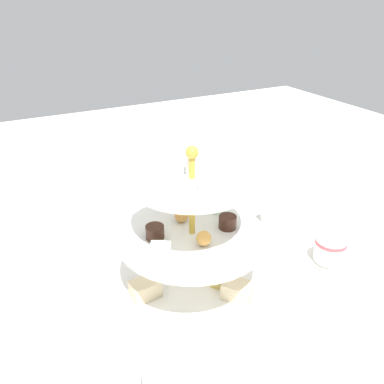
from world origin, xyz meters
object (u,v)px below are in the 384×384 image
Objects in this scene: butter_knife_left at (15,294)px; tiered_serving_stand at (192,246)px; butter_knife_right at (375,359)px; water_glass_mid_back at (170,203)px; water_glass_short_left at (277,213)px; teacup_with_saucer at (329,252)px.

tiered_serving_stand is at bearing 94.32° from butter_knife_left.
water_glass_mid_back is at bearing 80.16° from butter_knife_right.
butter_knife_left is (-0.28, 0.12, -0.08)m from tiered_serving_stand.
water_glass_short_left is at bearing 112.48° from butter_knife_left.
water_glass_mid_back reaches higher than teacup_with_saucer.
water_glass_short_left is at bearing 17.57° from tiered_serving_stand.
water_glass_mid_back is at bearing 74.96° from tiered_serving_stand.
water_glass_short_left is 0.49× the size of butter_knife_left.
teacup_with_saucer is 0.35m from water_glass_mid_back.
water_glass_mid_back is at bearing 133.87° from butter_knife_left.
butter_knife_left is at bearing -163.02° from water_glass_mid_back.
butter_knife_right is (0.16, -0.26, -0.08)m from tiered_serving_stand.
water_glass_short_left reaches higher than butter_knife_right.
butter_knife_right is at bearing -104.52° from water_glass_short_left.
water_glass_mid_back is (0.34, 0.10, 0.04)m from butter_knife_left.
teacup_with_saucer is at bearing -54.83° from water_glass_mid_back.
water_glass_short_left is 0.53m from butter_knife_left.
teacup_with_saucer is 0.53× the size of butter_knife_left.
teacup_with_saucer is at bearing 98.53° from butter_knife_left.
tiered_serving_stand is 1.77× the size of butter_knife_left.
water_glass_mid_back is at bearing 141.66° from water_glass_short_left.
tiered_serving_stand is 1.77× the size of butter_knife_right.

